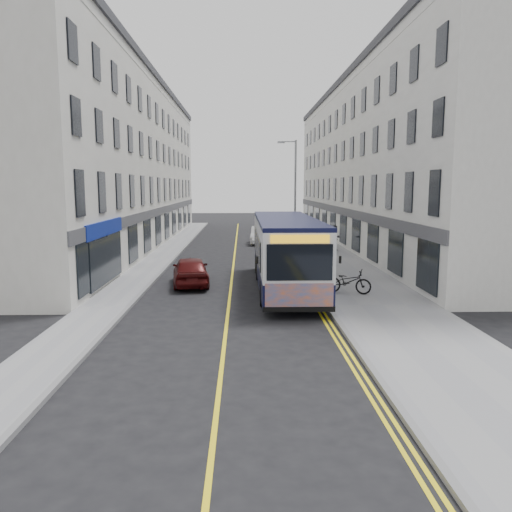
{
  "coord_description": "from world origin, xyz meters",
  "views": [
    {
      "loc": [
        0.59,
        -20.8,
        4.9
      ],
      "look_at": [
        1.21,
        2.56,
        1.6
      ],
      "focal_mm": 35.0,
      "sensor_mm": 36.0,
      "label": 1
    }
  ],
  "objects": [
    {
      "name": "pedestrian_far",
      "position": [
        7.43,
        15.72,
        1.06
      ],
      "size": [
        1.16,
        1.12,
        1.89
      ],
      "primitive_type": "imported",
      "rotation": [
        0.0,
        0.0,
        0.64
      ],
      "color": "black",
      "rests_on": "pavement_east"
    },
    {
      "name": "pedestrian_near",
      "position": [
        5.31,
        9.8,
        1.09
      ],
      "size": [
        0.73,
        0.5,
        1.94
      ],
      "primitive_type": "imported",
      "rotation": [
        0.0,
        0.0,
        -0.05
      ],
      "color": "brown",
      "rests_on": "pavement_east"
    },
    {
      "name": "kerb_east",
      "position": [
        4.0,
        12.0,
        0.07
      ],
      "size": [
        0.18,
        64.0,
        0.13
      ],
      "primitive_type": "cube",
      "color": "slate",
      "rests_on": "ground"
    },
    {
      "name": "road_dbl_yellow_outer",
      "position": [
        3.75,
        12.0,
        0.0
      ],
      "size": [
        0.1,
        64.0,
        0.01
      ],
      "primitive_type": "cube",
      "color": "yellow",
      "rests_on": "ground"
    },
    {
      "name": "bicycle",
      "position": [
        5.3,
        0.99,
        0.66
      ],
      "size": [
        2.19,
        1.45,
        1.09
      ],
      "primitive_type": "imported",
      "rotation": [
        0.0,
        0.0,
        1.18
      ],
      "color": "black",
      "rests_on": "pavement_east"
    },
    {
      "name": "car_white",
      "position": [
        2.11,
        21.43,
        0.72
      ],
      "size": [
        1.87,
        4.5,
        1.45
      ],
      "primitive_type": "imported",
      "rotation": [
        0.0,
        0.0,
        -0.08
      ],
      "color": "silver",
      "rests_on": "ground"
    },
    {
      "name": "pavement_west",
      "position": [
        -5.0,
        12.0,
        0.06
      ],
      "size": [
        2.0,
        64.0,
        0.12
      ],
      "primitive_type": "cube",
      "color": "gray",
      "rests_on": "ground"
    },
    {
      "name": "terrace_west",
      "position": [
        -9.0,
        21.0,
        6.5
      ],
      "size": [
        6.0,
        46.0,
        13.0
      ],
      "primitive_type": "cube",
      "color": "silver",
      "rests_on": "ground"
    },
    {
      "name": "terrace_east",
      "position": [
        11.5,
        21.0,
        6.5
      ],
      "size": [
        6.0,
        46.0,
        13.0
      ],
      "primitive_type": "cube",
      "color": "white",
      "rests_on": "ground"
    },
    {
      "name": "road_centre_line",
      "position": [
        0.0,
        12.0,
        0.0
      ],
      "size": [
        0.12,
        64.0,
        0.01
      ],
      "primitive_type": "cube",
      "color": "yellow",
      "rests_on": "ground"
    },
    {
      "name": "ground",
      "position": [
        0.0,
        0.0,
        0.0
      ],
      "size": [
        140.0,
        140.0,
        0.0
      ],
      "primitive_type": "plane",
      "color": "black",
      "rests_on": "ground"
    },
    {
      "name": "kerb_west",
      "position": [
        -4.0,
        12.0,
        0.07
      ],
      "size": [
        0.18,
        64.0,
        0.13
      ],
      "primitive_type": "cube",
      "color": "slate",
      "rests_on": "ground"
    },
    {
      "name": "city_bus",
      "position": [
        2.63,
        2.68,
        1.86
      ],
      "size": [
        2.73,
        11.7,
        3.4
      ],
      "color": "black",
      "rests_on": "ground"
    },
    {
      "name": "road_dbl_yellow_inner",
      "position": [
        3.55,
        12.0,
        0.0
      ],
      "size": [
        0.1,
        64.0,
        0.01
      ],
      "primitive_type": "cube",
      "color": "yellow",
      "rests_on": "ground"
    },
    {
      "name": "pavement_east",
      "position": [
        6.25,
        12.0,
        0.06
      ],
      "size": [
        4.5,
        64.0,
        0.12
      ],
      "primitive_type": "cube",
      "color": "gray",
      "rests_on": "ground"
    },
    {
      "name": "streetlamp",
      "position": [
        4.17,
        14.0,
        4.38
      ],
      "size": [
        1.32,
        0.18,
        8.0
      ],
      "color": "gray",
      "rests_on": "ground"
    },
    {
      "name": "car_maroon",
      "position": [
        -2.0,
        3.62,
        0.73
      ],
      "size": [
        2.27,
        4.46,
        1.45
      ],
      "primitive_type": "imported",
      "rotation": [
        0.0,
        0.0,
        3.28
      ],
      "color": "#470B0B",
      "rests_on": "ground"
    }
  ]
}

